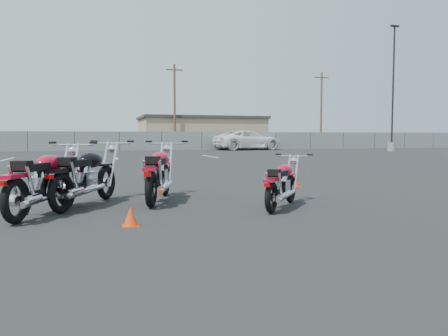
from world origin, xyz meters
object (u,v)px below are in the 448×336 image
object	(u,v)px
motorcycle_rear_red	(282,184)
white_van	(248,135)
motorcycle_second_black	(86,176)
motorcycle_third_red	(159,174)
motorcycle_front_red	(44,182)

from	to	relation	value
motorcycle_rear_red	white_van	world-z (taller)	white_van
motorcycle_second_black	motorcycle_third_red	distance (m)	1.36
motorcycle_second_black	white_van	distance (m)	35.97
motorcycle_third_red	motorcycle_rear_red	size ratio (longest dim) A/B	1.41
motorcycle_front_red	motorcycle_second_black	xyz separation A→B (m)	(0.63, 0.71, 0.01)
motorcycle_second_black	motorcycle_third_red	size ratio (longest dim) A/B	0.98
motorcycle_second_black	white_van	xyz separation A→B (m)	(14.69, 32.82, 0.97)
motorcycle_third_red	motorcycle_rear_red	xyz separation A→B (m)	(1.97, -1.38, -0.11)
motorcycle_third_red	motorcycle_rear_red	bearing A→B (deg)	-35.15
motorcycle_second_black	white_van	size ratio (longest dim) A/B	0.29
motorcycle_front_red	motorcycle_rear_red	xyz separation A→B (m)	(3.94, -0.48, -0.11)
motorcycle_second_black	motorcycle_rear_red	bearing A→B (deg)	-19.64
motorcycle_third_red	white_van	size ratio (longest dim) A/B	0.30
motorcycle_rear_red	white_van	bearing A→B (deg)	71.50
motorcycle_third_red	motorcycle_rear_red	world-z (taller)	motorcycle_third_red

